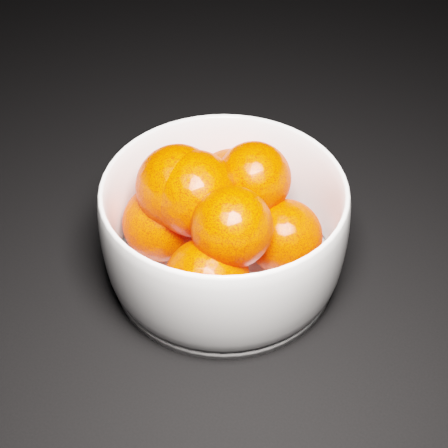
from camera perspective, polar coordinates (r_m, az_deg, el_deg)
The scene contains 3 objects.
ground at distance 0.91m, azimuth -5.75°, elevation 11.99°, with size 3.00×3.00×0.00m, color black.
bowl at distance 0.60m, azimuth 0.00°, elevation -0.40°, with size 0.23×0.23×0.11m.
orange_pile at distance 0.59m, azimuth -0.83°, elevation 1.05°, with size 0.19×0.20×0.13m.
Camera 1 is at (0.47, -0.62, 0.47)m, focal length 50.00 mm.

